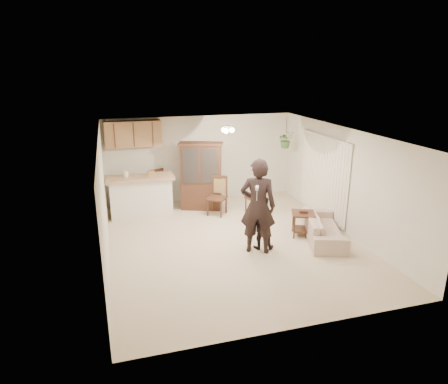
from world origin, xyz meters
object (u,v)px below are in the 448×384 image
object	(u,v)px
side_table	(303,224)
china_hutch	(201,177)
sofa	(324,224)
chair_hutch_right	(255,203)
chair_bar	(162,197)
child	(261,219)
chair_hutch_left	(217,204)
adult	(258,212)

from	to	relation	value
side_table	china_hutch	bearing A→B (deg)	126.76
sofa	chair_hutch_right	size ratio (longest dim) A/B	1.92
china_hutch	chair_bar	bearing A→B (deg)	178.34
child	china_hutch	world-z (taller)	china_hutch
side_table	chair_hutch_left	xyz separation A→B (m)	(-1.58, 1.91, 0.00)
side_table	chair_bar	size ratio (longest dim) A/B	0.63
chair_bar	chair_hutch_left	world-z (taller)	chair_bar
sofa	chair_hutch_right	bearing A→B (deg)	42.97
china_hutch	chair_hutch_left	xyz separation A→B (m)	(0.29, -0.59, -0.63)
sofa	chair_bar	bearing A→B (deg)	64.50
sofa	child	bearing A→B (deg)	110.79
chair_hutch_left	chair_hutch_right	size ratio (longest dim) A/B	1.08
adult	chair_hutch_right	bearing A→B (deg)	-84.91
child	side_table	xyz separation A→B (m)	(1.20, 0.37, -0.38)
sofa	chair_hutch_right	world-z (taller)	chair_hutch_right
china_hutch	chair_hutch_right	world-z (taller)	china_hutch
china_hutch	side_table	xyz separation A→B (m)	(1.87, -2.51, -0.63)
sofa	china_hutch	bearing A→B (deg)	57.45
china_hutch	adult	bearing A→B (deg)	-59.98
sofa	side_table	world-z (taller)	sofa
side_table	chair_hutch_right	world-z (taller)	chair_hutch_right
sofa	chair_hutch_left	xyz separation A→B (m)	(-1.96, 2.22, -0.07)
china_hutch	side_table	distance (m)	3.19
sofa	china_hutch	xyz separation A→B (m)	(-2.25, 2.82, 0.56)
chair_bar	adult	bearing A→B (deg)	-88.16
adult	side_table	bearing A→B (deg)	-135.14
side_table	sofa	bearing A→B (deg)	-39.16
side_table	chair_hutch_left	size ratio (longest dim) A/B	0.64
child	chair_bar	xyz separation A→B (m)	(-1.74, 3.29, -0.37)
child	side_table	world-z (taller)	child
chair_hutch_right	adult	bearing A→B (deg)	54.62
adult	chair_hutch_right	xyz separation A→B (m)	(0.79, 2.26, -0.63)
adult	china_hutch	distance (m)	3.05
child	sofa	bearing A→B (deg)	-160.11
side_table	chair_hutch_right	xyz separation A→B (m)	(-0.55, 1.76, -0.02)
chair_bar	chair_hutch_left	bearing A→B (deg)	-59.97
chair_hutch_right	sofa	bearing A→B (deg)	98.13
chair_hutch_right	side_table	bearing A→B (deg)	91.25
sofa	adult	distance (m)	1.81
adult	chair_bar	xyz separation A→B (m)	(-1.60, 3.43, -0.60)
sofa	child	distance (m)	1.61
sofa	child	xyz separation A→B (m)	(-1.58, -0.06, 0.31)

